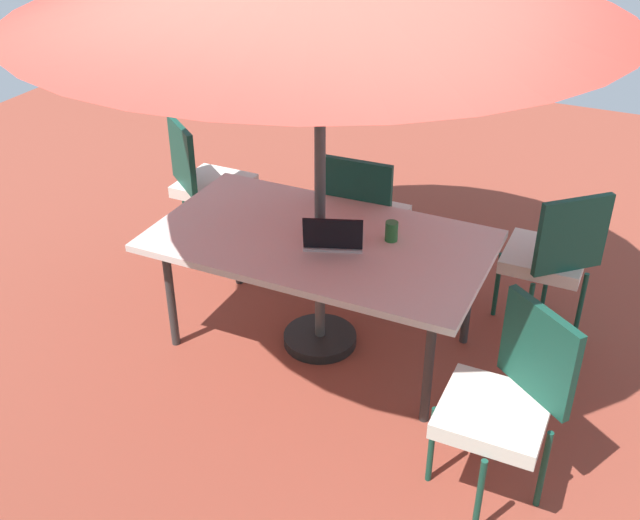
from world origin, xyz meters
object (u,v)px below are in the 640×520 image
object	(u,v)px
dining_table	(320,245)
laptop	(333,239)
chair_northwest	(506,398)
chair_southwest	(552,254)
chair_southeast	(205,179)
cup	(391,231)
chair_south	(364,214)

from	to	relation	value
dining_table	laptop	world-z (taller)	laptop
laptop	chair_northwest	bearing A→B (deg)	129.89
chair_southwest	laptop	bearing A→B (deg)	-8.27
chair_southeast	cup	size ratio (longest dim) A/B	8.68
chair_south	chair_southwest	world-z (taller)	same
chair_southeast	laptop	xyz separation A→B (m)	(-1.32, 0.76, 0.22)
chair_southeast	chair_south	distance (m)	1.20
chair_south	laptop	xyz separation A→B (m)	(-0.12, 0.74, 0.22)
chair_northwest	chair_south	xyz separation A→B (m)	(1.24, -1.37, 0.00)
dining_table	cup	xyz separation A→B (m)	(-0.37, -0.14, 0.11)
chair_southeast	chair_northwest	distance (m)	2.80
cup	chair_northwest	bearing A→B (deg)	136.04
chair_southwest	cup	bearing A→B (deg)	-9.05
chair_southwest	dining_table	bearing A→B (deg)	-12.79
chair_northwest	chair_southwest	world-z (taller)	same
chair_south	chair_southwest	xyz separation A→B (m)	(-1.19, 0.00, 0.00)
chair_south	cup	world-z (taller)	chair_south
chair_northwest	chair_southeast	bearing A→B (deg)	-172.03
laptop	chair_south	bearing A→B (deg)	-101.71
chair_southeast	laptop	bearing A→B (deg)	-171.70
dining_table	chair_south	xyz separation A→B (m)	(0.01, -0.68, -0.13)
dining_table	chair_south	distance (m)	0.69
chair_southwest	chair_southeast	bearing A→B (deg)	-43.31
chair_northwest	cup	size ratio (longest dim) A/B	8.68
dining_table	laptop	distance (m)	0.15
laptop	cup	xyz separation A→B (m)	(-0.26, -0.20, 0.01)
chair_south	cup	xyz separation A→B (m)	(-0.38, 0.54, 0.23)
cup	chair_southeast	bearing A→B (deg)	-19.45
laptop	cup	size ratio (longest dim) A/B	3.42
dining_table	chair_northwest	xyz separation A→B (m)	(-1.23, 0.69, -0.13)
dining_table	cup	distance (m)	0.41
chair_south	chair_southwest	distance (m)	1.19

